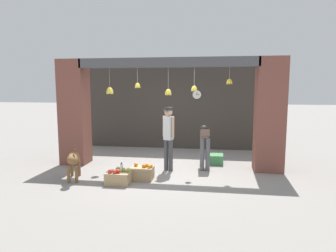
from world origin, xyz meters
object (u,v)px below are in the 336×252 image
dog (73,160)px  fruit_crate_oranges (142,173)px  shopkeeper (168,134)px  worker_stooping (205,141)px  produce_box_green (215,159)px  water_bottle (122,169)px  wall_clock (197,95)px  fruit_crate_apples (118,177)px

dog → fruit_crate_oranges: dog is taller
shopkeeper → worker_stooping: bearing=-131.1°
shopkeeper → fruit_crate_oranges: 1.23m
produce_box_green → water_bottle: 2.62m
worker_stooping → water_bottle: (-1.99, -0.80, -0.59)m
dog → worker_stooping: size_ratio=0.92×
dog → produce_box_green: size_ratio=2.25×
fruit_crate_oranges → wall_clock: (1.04, 3.56, 1.70)m
shopkeeper → worker_stooping: shopkeeper is taller
fruit_crate_oranges → dog: bearing=-170.0°
worker_stooping → fruit_crate_apples: (-1.83, -1.56, -0.57)m
fruit_crate_apples → produce_box_green: 2.96m
shopkeeper → produce_box_green: (1.18, 0.86, -0.81)m
dog → shopkeeper: shopkeeper is taller
fruit_crate_apples → water_bottle: (-0.16, 0.77, -0.02)m
shopkeeper → fruit_crate_oranges: size_ratio=3.20×
dog → fruit_crate_oranges: bearing=81.2°
shopkeeper → produce_box_green: shopkeeper is taller
worker_stooping → fruit_crate_apples: 2.47m
shopkeeper → fruit_crate_apples: bearing=80.7°
dog → fruit_crate_apples: 1.15m
fruit_crate_apples → wall_clock: size_ratio=1.69×
shopkeeper → wall_clock: (0.56, 2.76, 0.91)m
water_bottle → wall_clock: 4.00m
fruit_crate_apples → wall_clock: bearing=69.5°
worker_stooping → shopkeeper: bearing=-163.5°
dog → fruit_crate_apples: dog is taller
shopkeeper → water_bottle: shopkeeper is taller
produce_box_green → wall_clock: wall_clock is taller
worker_stooping → fruit_crate_oranges: 1.89m
wall_clock → shopkeeper: bearing=-101.4°
worker_stooping → produce_box_green: bearing=56.9°
fruit_crate_oranges → produce_box_green: (1.67, 1.66, -0.02)m
fruit_crate_apples → wall_clock: wall_clock is taller
fruit_crate_oranges → water_bottle: bearing=149.5°
fruit_crate_oranges → water_bottle: 0.70m
produce_box_green → shopkeeper: bearing=-144.0°
fruit_crate_apples → dog: bearing=172.6°
worker_stooping → wall_clock: (-0.34, 2.41, 1.13)m
fruit_crate_oranges → wall_clock: size_ratio=1.65×
dog → fruit_crate_oranges: (1.54, 0.27, -0.32)m
dog → wall_clock: size_ratio=3.23×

